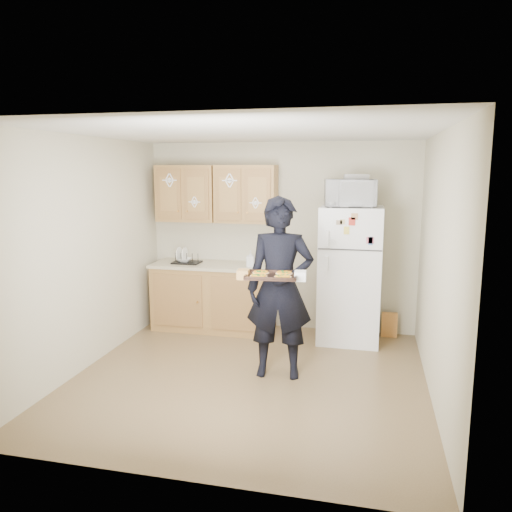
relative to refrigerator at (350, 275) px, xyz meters
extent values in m
plane|color=brown|center=(-0.95, -1.43, -0.85)|extent=(3.60, 3.60, 0.00)
plane|color=silver|center=(-0.95, -1.43, 1.65)|extent=(3.60, 3.60, 0.00)
cube|color=beige|center=(-0.95, 0.37, 0.40)|extent=(3.60, 0.04, 2.50)
cube|color=beige|center=(-0.95, -3.23, 0.40)|extent=(3.60, 0.04, 2.50)
cube|color=beige|center=(-2.75, -1.43, 0.40)|extent=(0.04, 3.60, 2.50)
cube|color=beige|center=(0.85, -1.43, 0.40)|extent=(0.04, 3.60, 2.50)
cube|color=white|center=(0.00, 0.00, 0.00)|extent=(0.75, 0.70, 1.70)
cube|color=olive|center=(-1.80, 0.05, -0.42)|extent=(1.60, 0.60, 0.86)
cube|color=#B9AA8E|center=(-1.80, 0.05, 0.03)|extent=(1.64, 0.64, 0.04)
cube|color=olive|center=(-2.20, 0.18, 0.98)|extent=(0.80, 0.33, 0.75)
cube|color=olive|center=(-1.38, 0.18, 0.98)|extent=(0.80, 0.33, 0.75)
cube|color=#E9A552|center=(0.52, 0.24, -0.69)|extent=(0.20, 0.07, 0.32)
imported|color=black|center=(-0.66, -1.27, 0.09)|extent=(0.73, 0.52, 1.88)
cube|color=black|center=(-0.69, -1.57, 0.28)|extent=(0.53, 0.41, 0.04)
cylinder|color=orange|center=(-0.79, -1.67, 0.30)|extent=(0.16, 0.16, 0.02)
cylinder|color=orange|center=(-0.56, -1.64, 0.30)|extent=(0.16, 0.16, 0.02)
cylinder|color=orange|center=(-0.81, -1.50, 0.30)|extent=(0.16, 0.16, 0.02)
cylinder|color=orange|center=(-0.58, -1.48, 0.30)|extent=(0.16, 0.16, 0.02)
imported|color=white|center=(-0.03, -0.05, 1.01)|extent=(0.65, 0.49, 0.33)
cube|color=silver|center=(0.04, -0.02, 1.21)|extent=(0.31, 0.24, 0.06)
cube|color=black|center=(-2.17, 0.02, 0.12)|extent=(0.36, 0.28, 0.14)
imported|color=white|center=(-2.20, 0.02, 0.09)|extent=(0.21, 0.21, 0.05)
imported|color=white|center=(-1.27, -0.03, 0.16)|extent=(0.10, 0.11, 0.21)
camera|label=1|loc=(0.23, -6.20, 1.30)|focal=35.00mm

